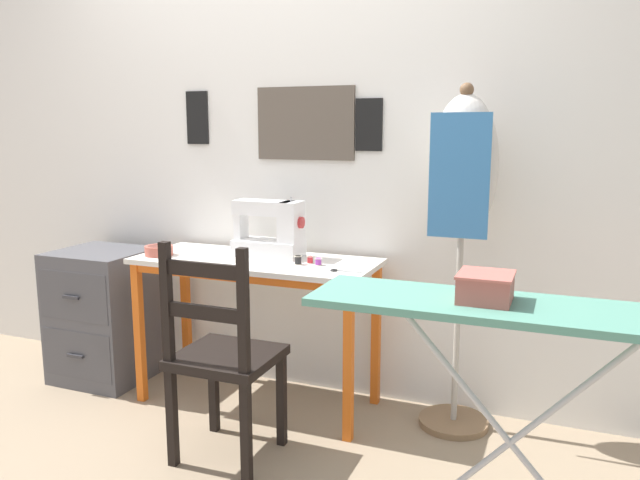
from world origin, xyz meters
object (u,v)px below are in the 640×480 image
thread_spool_near_machine (298,260)px  thread_spool_mid_table (310,260)px  sewing_machine (272,230)px  filing_cabinet (104,315)px  wooden_chair (223,358)px  scissors (341,271)px  storage_box (485,287)px  fabric_bowl (159,250)px  ironing_board (517,320)px  thread_spool_far_edge (318,262)px  dress_form (463,188)px

thread_spool_near_machine → thread_spool_mid_table: bearing=44.3°
thread_spool_mid_table → sewing_machine: bearing=161.0°
filing_cabinet → wooden_chair: bearing=-25.9°
scissors → storage_box: (0.70, -0.67, 0.15)m
fabric_bowl → scissors: 0.97m
storage_box → thread_spool_near_machine: bearing=142.3°
filing_cabinet → ironing_board: size_ratio=0.57×
thread_spool_near_machine → thread_spool_far_edge: bearing=12.4°
wooden_chair → ironing_board: bearing=-11.6°
fabric_bowl → ironing_board: (1.76, -0.67, 0.04)m
storage_box → thread_spool_mid_table: bearing=139.4°
thread_spool_mid_table → wooden_chair: 0.65m
fabric_bowl → filing_cabinet: fabric_bowl is taller
fabric_bowl → wooden_chair: bearing=-35.2°
fabric_bowl → dress_form: 1.50m
thread_spool_near_machine → storage_box: 1.19m
thread_spool_far_edge → thread_spool_near_machine: bearing=-167.6°
thread_spool_near_machine → wooden_chair: wooden_chair is taller
filing_cabinet → storage_box: (2.11, -0.74, 0.54)m
thread_spool_mid_table → wooden_chair: size_ratio=0.04×
scissors → thread_spool_mid_table: thread_spool_mid_table is taller
sewing_machine → scissors: size_ratio=2.45×
sewing_machine → storage_box: 1.41m
sewing_machine → ironing_board: (1.23, -0.86, -0.06)m
dress_form → ironing_board: bearing=-70.5°
fabric_bowl → thread_spool_mid_table: (0.77, 0.11, -0.01)m
wooden_chair → ironing_board: wooden_chair is taller
filing_cabinet → storage_box: bearing=-19.3°
thread_spool_near_machine → storage_box: storage_box is taller
scissors → filing_cabinet: 1.46m
fabric_bowl → thread_spool_near_machine: size_ratio=3.32×
thread_spool_far_edge → filing_cabinet: thread_spool_far_edge is taller
fabric_bowl → thread_spool_near_machine: bearing=5.1°
ironing_board → filing_cabinet: bearing=161.2°
dress_form → ironing_board: dress_form is taller
ironing_board → dress_form: bearing=109.5°
fabric_bowl → thread_spool_mid_table: fabric_bowl is taller
thread_spool_mid_table → storage_box: size_ratio=0.20×
scissors → wooden_chair: bearing=-128.4°
dress_form → storage_box: size_ratio=9.04×
sewing_machine → thread_spool_mid_table: bearing=-19.0°
sewing_machine → thread_spool_mid_table: size_ratio=10.22×
thread_spool_near_machine → wooden_chair: size_ratio=0.04×
fabric_bowl → scissors: (0.97, 0.01, -0.02)m
wooden_chair → storage_box: 1.17m
thread_spool_near_machine → thread_spool_mid_table: thread_spool_near_machine is taller
fabric_bowl → scissors: bearing=0.6°
thread_spool_mid_table → filing_cabinet: thread_spool_mid_table is taller
sewing_machine → dress_form: (0.91, 0.02, 0.24)m
wooden_chair → filing_cabinet: size_ratio=1.30×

